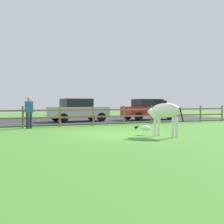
% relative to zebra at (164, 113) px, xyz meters
% --- Properties ---
extents(ground_plane, '(60.00, 60.00, 0.00)m').
position_rel_zebra_xyz_m(ground_plane, '(-1.35, 1.48, -0.93)').
color(ground_plane, '#47842D').
extents(parking_asphalt, '(28.00, 7.40, 0.05)m').
position_rel_zebra_xyz_m(parking_asphalt, '(-1.35, 10.78, -0.90)').
color(parking_asphalt, '#2D2D33').
rests_on(parking_asphalt, ground_plane).
extents(paddock_fence, '(21.93, 0.11, 1.14)m').
position_rel_zebra_xyz_m(paddock_fence, '(-1.44, 6.48, -0.27)').
color(paddock_fence, olive).
rests_on(paddock_fence, ground_plane).
extents(zebra, '(1.04, 1.81, 1.41)m').
position_rel_zebra_xyz_m(zebra, '(0.00, 0.00, 0.00)').
color(zebra, white).
rests_on(zebra, ground_plane).
extents(crow_on_grass, '(0.22, 0.10, 0.20)m').
position_rel_zebra_xyz_m(crow_on_grass, '(0.45, 3.00, -0.80)').
color(crow_on_grass, black).
rests_on(crow_on_grass, ground_plane).
extents(parked_car_silver, '(4.08, 2.04, 1.56)m').
position_rel_zebra_xyz_m(parked_car_silver, '(-0.29, 9.85, -0.08)').
color(parked_car_silver, '#B7BABF').
rests_on(parked_car_silver, parking_asphalt).
extents(parked_car_red, '(4.00, 1.89, 1.56)m').
position_rel_zebra_xyz_m(parked_car_red, '(5.25, 9.69, -0.08)').
color(parked_car_red, red).
rests_on(parked_car_red, parking_asphalt).
extents(visitor_near_fence, '(0.40, 0.29, 1.64)m').
position_rel_zebra_xyz_m(visitor_near_fence, '(-4.19, 5.95, -0.02)').
color(visitor_near_fence, '#232847').
rests_on(visitor_near_fence, ground_plane).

